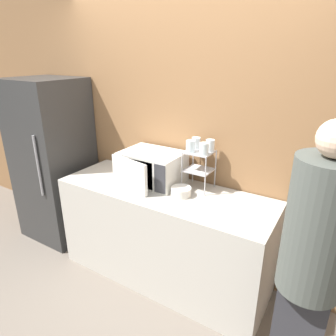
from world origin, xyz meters
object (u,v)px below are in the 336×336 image
at_px(dish_rack, 199,162).
at_px(bowl, 181,192).
at_px(glass_back_right, 210,145).
at_px(refrigerator, 54,161).
at_px(person, 311,263).
at_px(glass_front_left, 190,146).
at_px(glass_front_right, 204,149).
at_px(glass_back_left, 196,143).
at_px(microwave, 151,167).

height_order(dish_rack, bowl, dish_rack).
xyz_separation_m(glass_back_right, refrigerator, (-1.76, -0.24, -0.40)).
xyz_separation_m(glass_back_right, person, (0.93, -0.75, -0.30)).
height_order(glass_front_left, glass_back_right, same).
relative_size(dish_rack, glass_front_left, 3.49).
xyz_separation_m(glass_front_right, person, (0.93, -0.64, -0.30)).
distance_m(glass_back_right, person, 1.23).
bearing_deg(glass_back_left, microwave, -156.07).
xyz_separation_m(glass_back_left, person, (1.06, -0.75, -0.30)).
bearing_deg(glass_front_right, dish_rack, 138.61).
height_order(glass_back_right, person, person).
height_order(glass_front_left, bowl, glass_front_left).
bearing_deg(glass_back_right, person, -38.90).
bearing_deg(bowl, glass_back_left, 91.16).
bearing_deg(glass_front_left, person, -31.28).
height_order(glass_back_right, bowl, glass_back_right).
bearing_deg(bowl, refrigerator, 179.30).
distance_m(dish_rack, glass_back_left, 0.17).
relative_size(dish_rack, refrigerator, 0.19).
height_order(microwave, person, person).
bearing_deg(refrigerator, microwave, 3.64).
height_order(microwave, glass_back_right, glass_back_right).
bearing_deg(dish_rack, bowl, -105.58).
xyz_separation_m(dish_rack, glass_back_right, (0.07, 0.05, 0.15)).
bearing_deg(microwave, glass_back_right, 17.77).
bearing_deg(microwave, glass_back_left, 23.93).
relative_size(dish_rack, glass_front_right, 3.49).
height_order(glass_back_left, refrigerator, refrigerator).
relative_size(microwave, glass_back_left, 5.59).
xyz_separation_m(glass_front_left, glass_back_left, (-0.00, 0.11, 0.00)).
bearing_deg(person, microwave, 157.47).
distance_m(microwave, person, 1.54).
bearing_deg(glass_back_left, glass_front_left, -88.39).
height_order(dish_rack, glass_front_left, glass_front_left).
bearing_deg(glass_front_right, glass_front_left, 177.43).
relative_size(microwave, dish_rack, 1.60).
distance_m(microwave, glass_front_right, 0.55).
xyz_separation_m(bowl, person, (1.05, -0.49, 0.06)).
height_order(dish_rack, glass_back_right, glass_back_right).
bearing_deg(bowl, microwave, 164.72).
xyz_separation_m(microwave, glass_front_left, (0.36, 0.05, 0.25)).
bearing_deg(refrigerator, glass_back_right, 7.73).
relative_size(glass_back_right, refrigerator, 0.05).
xyz_separation_m(dish_rack, refrigerator, (-1.69, -0.19, -0.25)).
bearing_deg(glass_front_left, microwave, -171.87).
height_order(glass_back_left, bowl, glass_back_left).
relative_size(glass_back_left, bowl, 0.57).
bearing_deg(microwave, glass_front_right, 5.40).
distance_m(glass_front_right, bowl, 0.40).
distance_m(glass_back_right, glass_back_left, 0.13).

